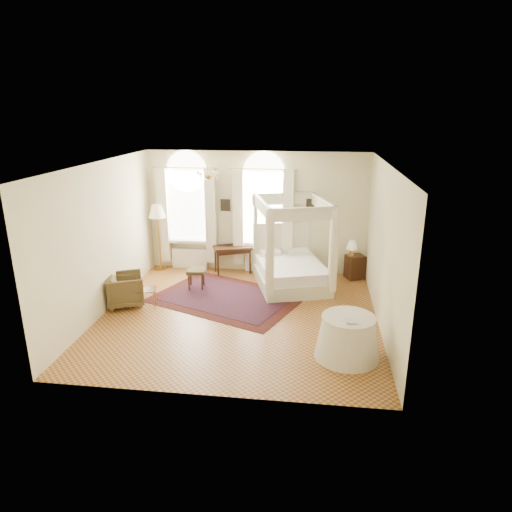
{
  "coord_description": "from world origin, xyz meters",
  "views": [
    {
      "loc": [
        1.55,
        -9.08,
        4.35
      ],
      "look_at": [
        0.32,
        0.4,
        1.26
      ],
      "focal_mm": 32.0,
      "sensor_mm": 36.0,
      "label": 1
    }
  ],
  "objects": [
    {
      "name": "window_left",
      "position": [
        -1.9,
        2.87,
        1.49
      ],
      "size": [
        1.62,
        0.27,
        3.29
      ],
      "color": "white",
      "rests_on": "room_walls"
    },
    {
      "name": "ground",
      "position": [
        0.0,
        0.0,
        0.0
      ],
      "size": [
        6.0,
        6.0,
        0.0
      ],
      "primitive_type": "plane",
      "color": "#AA6D31",
      "rests_on": "ground"
    },
    {
      "name": "nightstand",
      "position": [
        2.7,
        2.7,
        0.32
      ],
      "size": [
        0.57,
        0.55,
        0.64
      ],
      "primitive_type": "cube",
      "rotation": [
        0.0,
        0.0,
        0.42
      ],
      "color": "#321D0D",
      "rests_on": "ground"
    },
    {
      "name": "wall_pictures",
      "position": [
        0.09,
        2.97,
        1.89
      ],
      "size": [
        2.54,
        0.03,
        0.39
      ],
      "color": "black",
      "rests_on": "room_walls"
    },
    {
      "name": "laptop",
      "position": [
        -0.85,
        2.79,
        0.78
      ],
      "size": [
        0.36,
        0.28,
        0.02
      ],
      "primitive_type": "imported",
      "rotation": [
        0.0,
        0.0,
        3.42
      ],
      "color": "black",
      "rests_on": "writing_desk"
    },
    {
      "name": "nightstand_lamp",
      "position": [
        2.59,
        2.64,
        0.91
      ],
      "size": [
        0.28,
        0.28,
        0.41
      ],
      "color": "#BB8C3E",
      "rests_on": "nightstand"
    },
    {
      "name": "armchair",
      "position": [
        -2.7,
        0.23,
        0.37
      ],
      "size": [
        1.08,
        1.07,
        0.75
      ],
      "primitive_type": "imported",
      "rotation": [
        0.0,
        0.0,
        2.01
      ],
      "color": "#493B1F",
      "rests_on": "ground"
    },
    {
      "name": "floor_lamp",
      "position": [
        -2.7,
        2.7,
        1.59
      ],
      "size": [
        0.48,
        0.48,
        1.86
      ],
      "color": "#BB8C3E",
      "rests_on": "ground"
    },
    {
      "name": "side_table",
      "position": [
        2.25,
        -1.5,
        0.4
      ],
      "size": [
        1.18,
        1.18,
        0.81
      ],
      "color": "beige",
      "rests_on": "ground"
    },
    {
      "name": "stool",
      "position": [
        -1.33,
        1.45,
        0.42
      ],
      "size": [
        0.49,
        0.49,
        0.5
      ],
      "color": "#3F371B",
      "rests_on": "ground"
    },
    {
      "name": "canopy_bed",
      "position": [
        1.04,
        1.88,
        0.51
      ],
      "size": [
        2.21,
        2.46,
        2.25
      ],
      "color": "beige",
      "rests_on": "ground"
    },
    {
      "name": "writing_desk",
      "position": [
        -0.62,
        2.7,
        0.65
      ],
      "size": [
        1.14,
        0.87,
        0.76
      ],
      "color": "#321D0D",
      "rests_on": "ground"
    },
    {
      "name": "book",
      "position": [
        2.18,
        -1.69,
        0.82
      ],
      "size": [
        0.19,
        0.24,
        0.02
      ],
      "primitive_type": "imported",
      "rotation": [
        0.0,
        0.0,
        0.03
      ],
      "color": "black",
      "rests_on": "side_table"
    },
    {
      "name": "oriental_rug",
      "position": [
        -0.44,
        0.9,
        0.01
      ],
      "size": [
        4.01,
        3.51,
        0.01
      ],
      "color": "#441410",
      "rests_on": "ground"
    },
    {
      "name": "window_right",
      "position": [
        0.2,
        2.87,
        1.49
      ],
      "size": [
        1.62,
        0.27,
        3.29
      ],
      "color": "white",
      "rests_on": "room_walls"
    },
    {
      "name": "room_walls",
      "position": [
        0.0,
        0.0,
        1.98
      ],
      "size": [
        6.0,
        6.0,
        6.0
      ],
      "color": "beige",
      "rests_on": "ground"
    },
    {
      "name": "chandelier",
      "position": [
        -0.9,
        1.2,
        2.91
      ],
      "size": [
        0.51,
        0.45,
        0.5
      ],
      "color": "#BB8C3E",
      "rests_on": "room_walls"
    },
    {
      "name": "coffee_table",
      "position": [
        -2.27,
        0.18,
        0.38
      ],
      "size": [
        0.71,
        0.57,
        0.43
      ],
      "color": "silver",
      "rests_on": "ground"
    }
  ]
}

